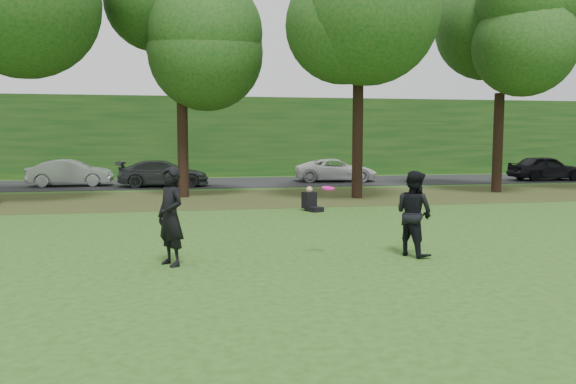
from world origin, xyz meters
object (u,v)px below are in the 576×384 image
object	(u,v)px
player_left	(171,217)
frisbee	(328,188)
seated_person	(311,202)
player_right	(414,213)

from	to	relation	value
player_left	frisbee	xyz separation A→B (m)	(3.19, 0.16, 0.49)
frisbee	seated_person	bearing A→B (deg)	79.72
player_right	seated_person	world-z (taller)	player_right
player_left	seated_person	distance (m)	8.69
frisbee	seated_person	xyz separation A→B (m)	(1.31, 7.25, -1.14)
player_left	seated_person	size ratio (longest dim) A/B	2.31
player_right	seated_person	distance (m)	7.45
player_right	seated_person	bearing A→B (deg)	-22.33
frisbee	player_right	bearing A→B (deg)	-5.22
player_left	frisbee	distance (m)	3.23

